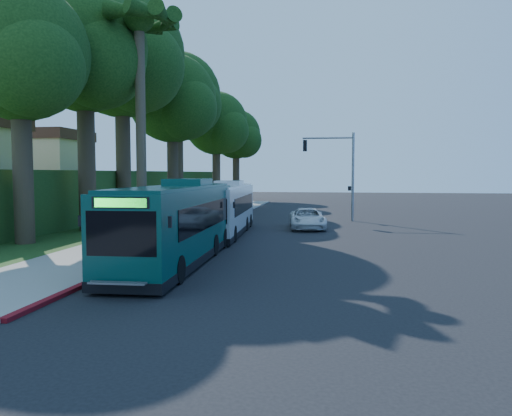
% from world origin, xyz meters
% --- Properties ---
extents(ground, '(140.00, 140.00, 0.00)m').
position_xyz_m(ground, '(0.00, 0.00, 0.00)').
color(ground, black).
rests_on(ground, ground).
extents(sidewalk, '(4.50, 70.00, 0.12)m').
position_xyz_m(sidewalk, '(-7.30, 0.00, 0.06)').
color(sidewalk, gray).
rests_on(sidewalk, ground).
extents(red_curb, '(0.25, 30.00, 0.13)m').
position_xyz_m(red_curb, '(-5.00, -4.00, 0.07)').
color(red_curb, maroon).
rests_on(red_curb, ground).
extents(grass_verge, '(8.00, 70.00, 0.06)m').
position_xyz_m(grass_verge, '(-13.00, 5.00, 0.03)').
color(grass_verge, '#234719').
rests_on(grass_verge, ground).
extents(bus_shelter, '(3.20, 1.51, 2.55)m').
position_xyz_m(bus_shelter, '(-7.26, -2.86, 1.81)').
color(bus_shelter, black).
rests_on(bus_shelter, ground).
extents(stop_sign_pole, '(0.35, 0.06, 3.17)m').
position_xyz_m(stop_sign_pole, '(-5.40, -5.00, 2.08)').
color(stop_sign_pole, gray).
rests_on(stop_sign_pole, ground).
extents(traffic_signal_pole, '(4.10, 0.30, 7.00)m').
position_xyz_m(traffic_signal_pole, '(3.78, 10.00, 4.42)').
color(traffic_signal_pole, gray).
rests_on(traffic_signal_pole, ground).
extents(palm_tree, '(4.20, 4.20, 14.40)m').
position_xyz_m(palm_tree, '(-8.20, -1.50, 12.38)').
color(palm_tree, '#4C3F2D').
rests_on(palm_tree, ground).
extents(hillside_backdrop, '(24.00, 60.00, 8.80)m').
position_xyz_m(hillside_backdrop, '(-26.30, 15.10, 2.44)').
color(hillside_backdrop, '#234719').
rests_on(hillside_backdrop, ground).
extents(tree_0, '(8.40, 8.00, 15.70)m').
position_xyz_m(tree_0, '(-12.40, -0.02, 11.20)').
color(tree_0, '#382B1E').
rests_on(tree_0, ground).
extents(tree_1, '(10.50, 10.00, 18.26)m').
position_xyz_m(tree_1, '(-13.37, 7.98, 12.73)').
color(tree_1, '#382B1E').
rests_on(tree_1, ground).
extents(tree_2, '(8.82, 8.40, 15.12)m').
position_xyz_m(tree_2, '(-11.89, 15.98, 10.48)').
color(tree_2, '#382B1E').
rests_on(tree_2, ground).
extents(tree_3, '(10.08, 9.60, 17.28)m').
position_xyz_m(tree_3, '(-13.88, 23.98, 11.98)').
color(tree_3, '#382B1E').
rests_on(tree_3, ground).
extents(tree_4, '(8.40, 8.00, 14.14)m').
position_xyz_m(tree_4, '(-11.40, 31.98, 9.73)').
color(tree_4, '#382B1E').
rests_on(tree_4, ground).
extents(tree_5, '(7.35, 7.00, 12.86)m').
position_xyz_m(tree_5, '(-10.41, 39.99, 8.96)').
color(tree_5, '#382B1E').
rests_on(tree_5, ground).
extents(tree_6, '(7.56, 7.20, 13.74)m').
position_xyz_m(tree_6, '(-12.91, -6.01, 9.71)').
color(tree_6, '#382B1E').
rests_on(tree_6, ground).
extents(white_bus, '(2.98, 11.24, 3.32)m').
position_xyz_m(white_bus, '(-3.41, 0.13, 1.62)').
color(white_bus, silver).
rests_on(white_bus, ground).
extents(teal_bus, '(2.91, 11.98, 3.55)m').
position_xyz_m(teal_bus, '(-3.25, -10.06, 1.73)').
color(teal_bus, '#0B3E37').
rests_on(teal_bus, ground).
extents(pickup, '(2.87, 5.25, 1.40)m').
position_xyz_m(pickup, '(1.54, 3.86, 0.70)').
color(pickup, white).
rests_on(pickup, ground).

